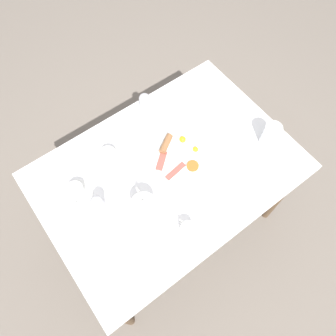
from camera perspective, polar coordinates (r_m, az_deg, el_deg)
ground_plane at (r=2.15m, az=-0.00°, el=-8.86°), size 8.00×8.00×0.00m
table at (r=1.55m, az=-0.00°, el=-1.54°), size 0.81×1.15×0.72m
breakfast_plate at (r=1.51m, az=1.87°, el=2.25°), size 0.31×0.31×0.04m
teapot_near at (r=1.35m, az=-4.20°, el=-6.92°), size 0.19×0.10×0.13m
teacup_with_saucer_left at (r=1.51m, az=-10.36°, el=1.89°), size 0.14×0.14×0.06m
teacup_with_saucer_right at (r=1.46m, az=-15.76°, el=-4.09°), size 0.14×0.14×0.06m
water_glass_tall at (r=1.57m, az=17.41°, el=5.47°), size 0.08×0.08×0.13m
creamer_jug at (r=1.35m, az=3.38°, el=-10.65°), size 0.08×0.06×0.06m
pepper_grinder at (r=1.61m, az=-4.05°, el=11.31°), size 0.05×0.05×0.11m
salt_grinder at (r=1.38m, az=-12.15°, el=-6.21°), size 0.05×0.05×0.11m
fork_by_plate at (r=1.51m, az=13.04°, el=-0.87°), size 0.07×0.16×0.00m
knife_by_plate at (r=1.72m, az=5.20°, el=12.70°), size 0.21×0.04×0.00m
spoon_for_tea at (r=1.37m, az=-10.80°, el=-16.05°), size 0.17×0.06×0.00m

